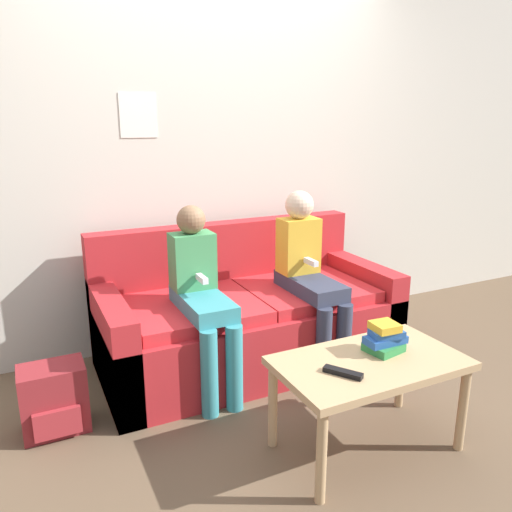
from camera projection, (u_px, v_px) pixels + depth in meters
ground_plane at (288, 400)px, 2.76m from camera, size 10.00×10.00×0.00m
wall_back at (213, 151)px, 3.33m from camera, size 8.00×0.06×2.60m
couch at (246, 319)px, 3.15m from camera, size 1.81×0.84×0.85m
coffee_table at (369, 371)px, 2.26m from camera, size 0.85×0.49×0.45m
person_left at (202, 292)px, 2.74m from camera, size 0.24×0.57×1.05m
person_right at (309, 271)px, 3.03m from camera, size 0.24×0.57×1.08m
tv_remote at (343, 373)px, 2.11m from camera, size 0.13×0.16×0.02m
book_stack at (385, 339)px, 2.31m from camera, size 0.20×0.16×0.14m
backpack at (54, 399)px, 2.45m from camera, size 0.31×0.24×0.34m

